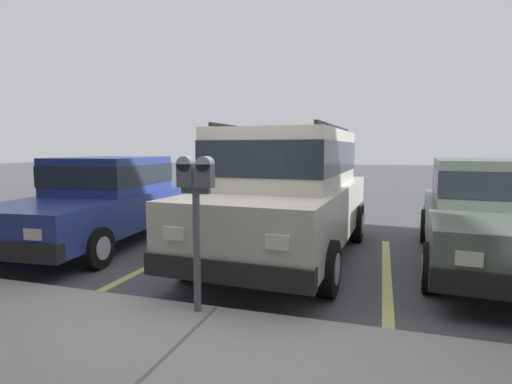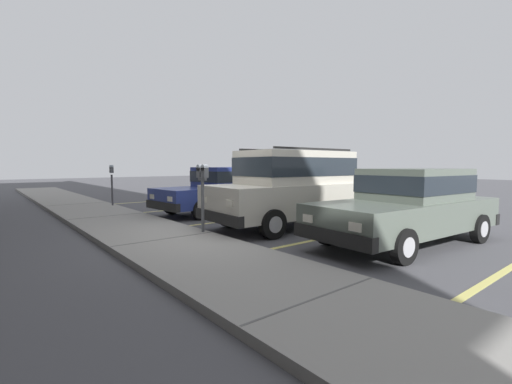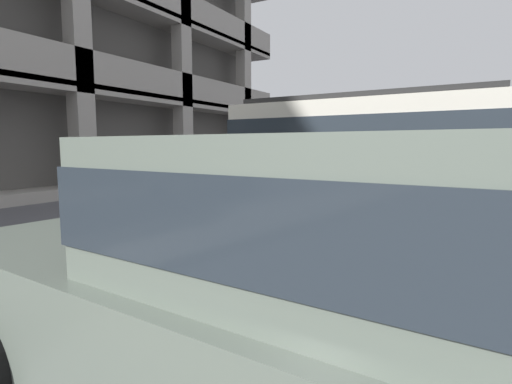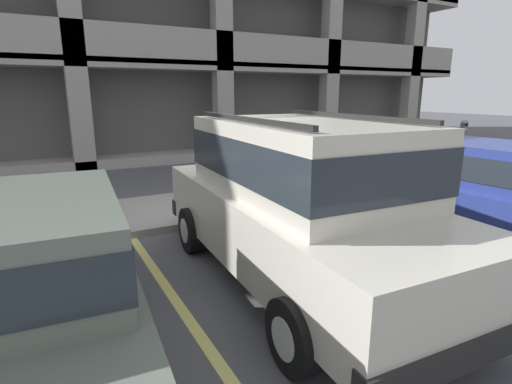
# 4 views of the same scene
# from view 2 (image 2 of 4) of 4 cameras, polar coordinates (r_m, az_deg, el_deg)

# --- Properties ---
(ground_plane) EXTENTS (80.00, 80.00, 0.10)m
(ground_plane) POSITION_cam_2_polar(r_m,az_deg,el_deg) (7.90, -6.05, -7.68)
(ground_plane) COLOR #4C4C51
(sidewalk) EXTENTS (40.00, 2.20, 0.12)m
(sidewalk) POSITION_cam_2_polar(r_m,az_deg,el_deg) (7.26, -14.76, -8.00)
(sidewalk) COLOR gray
(sidewalk) RESTS_ON ground_plane
(parking_stall_lines) EXTENTS (13.23, 4.80, 0.01)m
(parking_stall_lines) POSITION_cam_2_polar(r_m,az_deg,el_deg) (9.99, -4.45, -4.78)
(parking_stall_lines) COLOR #DBD16B
(parking_stall_lines) RESTS_ON ground_plane
(silver_suv) EXTENTS (2.18, 4.87, 2.03)m
(silver_suv) POSITION_cam_2_polar(r_m,az_deg,el_deg) (9.06, 6.50, 1.15)
(silver_suv) COLOR beige
(silver_suv) RESTS_ON ground_plane
(red_sedan) EXTENTS (2.08, 4.60, 1.54)m
(red_sedan) POSITION_cam_2_polar(r_m,az_deg,el_deg) (7.69, 24.14, -1.82)
(red_sedan) COLOR #5B665B
(red_sedan) RESTS_ON ground_plane
(dark_hatchback) EXTENTS (2.11, 4.61, 1.54)m
(dark_hatchback) POSITION_cam_2_polar(r_m,az_deg,el_deg) (11.66, -5.54, 0.59)
(dark_hatchback) COLOR navy
(dark_hatchback) RESTS_ON ground_plane
(parking_meter_near) EXTENTS (0.35, 0.12, 1.51)m
(parking_meter_near) POSITION_cam_2_polar(r_m,az_deg,el_deg) (7.67, -8.91, 1.67)
(parking_meter_near) COLOR #595B60
(parking_meter_near) RESTS_ON sidewalk
(parking_meter_far) EXTENTS (0.15, 0.12, 1.50)m
(parking_meter_far) POSITION_cam_2_polar(r_m,az_deg,el_deg) (13.73, -22.90, 2.02)
(parking_meter_far) COLOR #47474C
(parking_meter_far) RESTS_ON sidewalk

